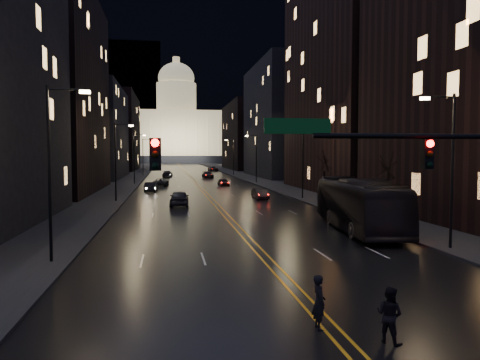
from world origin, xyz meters
name	(u,v)px	position (x,y,z in m)	size (l,w,h in m)	color
ground	(325,323)	(0.00, 0.00, 0.00)	(900.00, 900.00, 0.00)	black
road	(185,171)	(0.00, 130.00, 0.01)	(20.00, 320.00, 0.02)	black
sidewalk_left	(138,171)	(-14.00, 130.00, 0.08)	(8.00, 320.00, 0.16)	black
sidewalk_right	(230,170)	(14.00, 130.00, 0.08)	(8.00, 320.00, 0.16)	black
center_line	(185,171)	(0.00, 130.00, 0.03)	(0.62, 320.00, 0.01)	orange
building_left_mid	(51,92)	(-21.00, 54.00, 14.00)	(12.00, 30.00, 28.00)	black
building_left_far	(94,133)	(-21.00, 92.00, 10.00)	(12.00, 34.00, 20.00)	black
building_left_dist	(117,133)	(-21.00, 140.00, 12.00)	(12.00, 40.00, 24.00)	black
building_right_tall	(351,59)	(21.00, 50.00, 19.00)	(12.00, 30.00, 38.00)	black
building_right_mid	(281,121)	(21.00, 92.00, 13.00)	(12.00, 34.00, 26.00)	black
building_right_dist	(246,137)	(21.00, 140.00, 11.00)	(12.00, 40.00, 22.00)	black
mountain_ridge	(221,82)	(40.00, 380.00, 65.00)	(520.00, 60.00, 130.00)	black
capitol	(177,132)	(0.00, 250.00, 17.15)	(90.00, 50.00, 58.50)	black
streetlamp_right_near	(449,163)	(10.81, 10.00, 5.08)	(2.13, 0.25, 9.00)	black
streetlamp_left_near	(53,164)	(-10.81, 10.00, 5.08)	(2.13, 0.25, 9.00)	black
streetlamp_right_mid	(301,157)	(10.81, 40.00, 5.08)	(2.13, 0.25, 9.00)	black
streetlamp_left_mid	(117,158)	(-10.81, 40.00, 5.08)	(2.13, 0.25, 9.00)	black
streetlamp_right_far	(255,156)	(10.81, 70.00, 5.08)	(2.13, 0.25, 9.00)	black
streetlamp_left_far	(135,156)	(-10.81, 70.00, 5.08)	(2.13, 0.25, 9.00)	black
streetlamp_right_dist	(233,155)	(10.81, 100.00, 5.08)	(2.13, 0.25, 9.00)	black
streetlamp_left_dist	(144,155)	(-10.81, 100.00, 5.08)	(2.13, 0.25, 9.00)	black
tree_right_mid	(388,166)	(13.00, 22.00, 4.53)	(2.40, 2.40, 6.65)	black
tree_right_far	(324,162)	(13.00, 38.00, 4.53)	(2.40, 2.40, 6.65)	black
bus	(358,205)	(8.50, 17.38, 1.89)	(3.17, 13.55, 3.77)	black
oncoming_car_a	(179,198)	(-3.95, 34.98, 0.84)	(1.98, 4.92, 1.68)	black
oncoming_car_b	(151,187)	(-7.51, 53.27, 0.73)	(1.54, 4.42, 1.46)	black
oncoming_car_c	(161,182)	(-6.30, 65.01, 0.68)	(2.25, 4.89, 1.36)	black
oncoming_car_d	(167,174)	(-5.23, 94.44, 0.73)	(2.04, 5.03, 1.46)	black
receding_car_a	(260,194)	(5.91, 40.79, 0.67)	(1.41, 4.04, 1.33)	black
receding_car_b	(223,182)	(4.10, 63.24, 0.66)	(1.55, 3.86, 1.31)	black
receding_car_c	(208,175)	(3.62, 88.71, 0.73)	(2.06, 5.06, 1.47)	black
receding_car_d	(213,169)	(8.50, 126.92, 0.75)	(2.49, 5.41, 1.50)	black
pedestrian_a	(319,302)	(-0.40, -0.51, 0.89)	(0.65, 0.42, 1.78)	black
pedestrian_b	(389,315)	(1.33, -1.83, 0.85)	(0.82, 0.45, 1.70)	black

